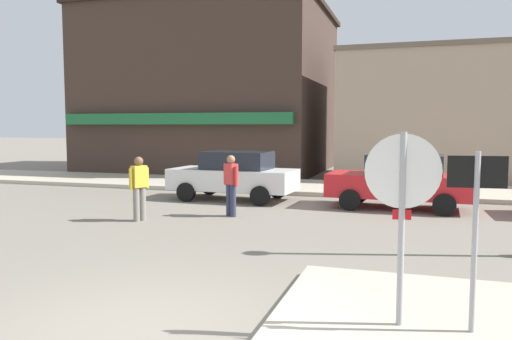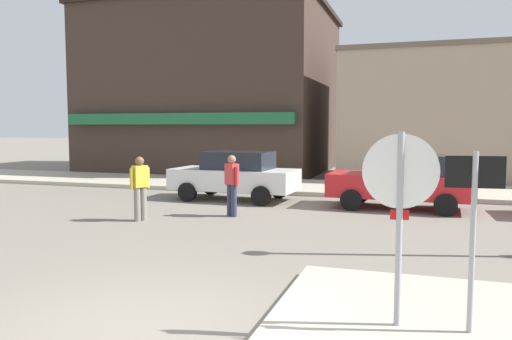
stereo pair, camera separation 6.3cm
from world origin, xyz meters
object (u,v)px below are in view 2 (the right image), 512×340
pedestrian_crossing_near (232,183)px  pedestrian_crossing_far (140,186)px  stop_sign (400,204)px  parked_car_second (401,181)px  one_way_sign (473,224)px  parked_car_nearest (235,175)px

pedestrian_crossing_near → pedestrian_crossing_far: (-1.95, -1.30, 0.00)m
stop_sign → parked_car_second: (-0.22, 9.15, -0.71)m
one_way_sign → pedestrian_crossing_far: size_ratio=1.30×
pedestrian_crossing_far → one_way_sign: bearing=-36.1°
one_way_sign → pedestrian_crossing_far: 8.84m
parked_car_nearest → pedestrian_crossing_near: 2.93m
parked_car_nearest → parked_car_second: same height
one_way_sign → parked_car_second: one_way_sign is taller
stop_sign → parked_car_second: bearing=91.4°
parked_car_second → pedestrian_crossing_near: size_ratio=2.54×
stop_sign → parked_car_nearest: bearing=119.9°
one_way_sign → pedestrian_crossing_near: size_ratio=1.30×
one_way_sign → parked_car_second: bearing=96.1°
parked_car_nearest → parked_car_second: 5.13m
pedestrian_crossing_near → pedestrian_crossing_far: size_ratio=1.00×
one_way_sign → parked_car_nearest: 11.11m
stop_sign → one_way_sign: bearing=2.1°
parked_car_nearest → pedestrian_crossing_far: (-1.03, -4.07, 0.06)m
stop_sign → pedestrian_crossing_far: bearing=140.6°
pedestrian_crossing_far → parked_car_nearest: bearing=75.8°
parked_car_nearest → pedestrian_crossing_far: 4.20m
pedestrian_crossing_far → stop_sign: bearing=-39.4°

